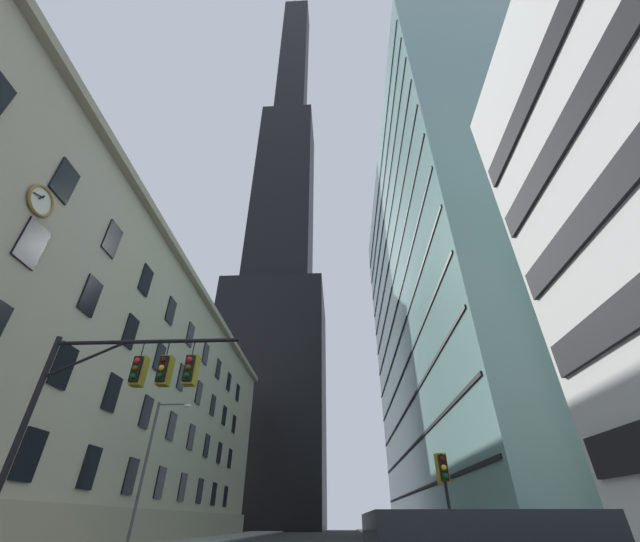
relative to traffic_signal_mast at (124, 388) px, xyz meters
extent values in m
cube|color=#B2A88E|center=(-13.88, 21.35, 5.90)|extent=(13.73, 59.06, 22.29)
cube|color=#9E937A|center=(-6.76, 21.35, 16.34)|extent=(0.70, 59.06, 0.60)
cube|color=#9E937A|center=(-6.86, 21.35, -4.14)|extent=(0.50, 59.06, 2.20)
cube|color=black|center=(-6.96, 5.82, -1.24)|extent=(0.14, 1.40, 2.20)
cube|color=black|center=(-6.96, 10.82, -1.24)|extent=(0.14, 1.40, 2.20)
cube|color=black|center=(-6.96, 15.82, -1.24)|extent=(0.14, 1.40, 2.20)
cube|color=black|center=(-6.96, 20.82, -1.24)|extent=(0.14, 1.40, 2.20)
cube|color=black|center=(-6.96, 25.82, -1.24)|extent=(0.14, 1.40, 2.20)
cube|color=black|center=(-6.96, 30.82, -1.24)|extent=(0.14, 1.40, 2.20)
cube|color=black|center=(-6.96, 35.82, -1.24)|extent=(0.14, 1.40, 2.20)
cube|color=black|center=(-6.96, 40.82, -1.24)|extent=(0.14, 1.40, 2.20)
cube|color=black|center=(-6.96, 5.82, 2.96)|extent=(0.14, 1.40, 2.20)
cube|color=black|center=(-6.96, 10.82, 2.96)|extent=(0.14, 1.40, 2.20)
cube|color=black|center=(-6.96, 15.82, 2.96)|extent=(0.14, 1.40, 2.20)
cube|color=black|center=(-6.96, 20.82, 2.96)|extent=(0.14, 1.40, 2.20)
cube|color=black|center=(-6.96, 25.82, 2.96)|extent=(0.14, 1.40, 2.20)
cube|color=black|center=(-6.96, 30.82, 2.96)|extent=(0.14, 1.40, 2.20)
cube|color=black|center=(-6.96, 35.82, 2.96)|extent=(0.14, 1.40, 2.20)
cube|color=black|center=(-6.96, 40.82, 2.96)|extent=(0.14, 1.40, 2.20)
cube|color=black|center=(-6.96, 0.82, 7.16)|extent=(0.14, 1.40, 2.20)
cube|color=black|center=(-6.96, 5.82, 7.16)|extent=(0.14, 1.40, 2.20)
cube|color=black|center=(-6.96, 10.82, 7.16)|extent=(0.14, 1.40, 2.20)
cube|color=black|center=(-6.96, 15.82, 7.16)|extent=(0.14, 1.40, 2.20)
cube|color=black|center=(-6.96, 20.82, 7.16)|extent=(0.14, 1.40, 2.20)
cube|color=black|center=(-6.96, 25.82, 7.16)|extent=(0.14, 1.40, 2.20)
cube|color=black|center=(-6.96, 30.82, 7.16)|extent=(0.14, 1.40, 2.20)
cube|color=black|center=(-6.96, 35.82, 7.16)|extent=(0.14, 1.40, 2.20)
cube|color=black|center=(-6.96, 40.82, 7.16)|extent=(0.14, 1.40, 2.20)
cube|color=black|center=(-6.96, 0.82, 11.36)|extent=(0.14, 1.40, 2.20)
cube|color=black|center=(-6.96, 5.82, 11.36)|extent=(0.14, 1.40, 2.20)
cube|color=black|center=(-6.96, 10.82, 11.36)|extent=(0.14, 1.40, 2.20)
cube|color=black|center=(-6.96, 15.82, 11.36)|extent=(0.14, 1.40, 2.20)
cube|color=black|center=(-6.96, 20.82, 11.36)|extent=(0.14, 1.40, 2.20)
cube|color=black|center=(-6.96, 25.82, 11.36)|extent=(0.14, 1.40, 2.20)
cube|color=black|center=(-6.96, 30.82, 11.36)|extent=(0.14, 1.40, 2.20)
cube|color=black|center=(-6.96, 35.82, 11.36)|extent=(0.14, 1.40, 2.20)
cube|color=black|center=(-6.96, 40.82, 11.36)|extent=(0.14, 1.40, 2.20)
torus|color=olive|center=(-6.89, 0.13, 9.23)|extent=(0.15, 1.61, 1.61)
cylinder|color=silver|center=(-6.93, 0.13, 9.23)|extent=(0.05, 1.39, 1.39)
cube|color=black|center=(-6.86, 0.05, 9.39)|extent=(0.03, 0.26, 0.40)
cube|color=black|center=(-6.86, -0.14, 9.33)|extent=(0.03, 0.60, 0.27)
cube|color=black|center=(-7.68, 71.28, 19.09)|extent=(23.60, 23.60, 48.67)
cube|color=black|center=(-7.68, 71.28, 78.83)|extent=(16.52, 16.52, 70.80)
cube|color=black|center=(-7.68, 71.28, 158.48)|extent=(10.62, 10.62, 88.50)
cylinder|color=silver|center=(-9.80, 71.28, 217.25)|extent=(1.20, 1.20, 29.06)
cylinder|color=silver|center=(-5.55, 71.28, 217.25)|extent=(1.20, 1.20, 29.06)
cube|color=black|center=(14.94, -4.73, 3.76)|extent=(0.16, 10.09, 1.10)
cube|color=black|center=(14.94, -4.73, 6.76)|extent=(0.16, 10.09, 1.10)
cube|color=black|center=(14.94, -4.73, 9.76)|extent=(0.16, 10.09, 1.10)
cube|color=gray|center=(23.86, 32.10, 21.22)|extent=(17.75, 50.29, 52.92)
cube|color=black|center=(14.95, 32.10, -1.24)|extent=(0.12, 49.29, 0.24)
cube|color=black|center=(14.95, 32.10, 2.76)|extent=(0.12, 49.29, 0.24)
cube|color=black|center=(14.95, 32.10, 6.76)|extent=(0.12, 49.29, 0.24)
cube|color=black|center=(14.95, 32.10, 10.76)|extent=(0.12, 49.29, 0.24)
cube|color=black|center=(14.95, 32.10, 14.76)|extent=(0.12, 49.29, 0.24)
cube|color=black|center=(14.95, 32.10, 18.76)|extent=(0.12, 49.29, 0.24)
cube|color=black|center=(14.95, 32.10, 22.76)|extent=(0.12, 49.29, 0.24)
cube|color=black|center=(14.95, 32.10, 26.76)|extent=(0.12, 49.29, 0.24)
cube|color=black|center=(14.95, 32.10, 30.76)|extent=(0.12, 49.29, 0.24)
cube|color=black|center=(14.95, 32.10, 34.76)|extent=(0.12, 49.29, 0.24)
cube|color=black|center=(14.95, 32.10, 38.76)|extent=(0.12, 49.29, 0.24)
cube|color=black|center=(14.95, 32.10, 42.76)|extent=(0.12, 49.29, 0.24)
cylinder|color=black|center=(-2.99, -0.06, -1.59)|extent=(0.20, 0.20, 7.01)
cylinder|color=black|center=(0.41, -0.06, 1.67)|extent=(6.79, 0.14, 0.14)
cylinder|color=black|center=(-1.63, -0.06, 1.07)|extent=(2.79, 0.10, 1.42)
cylinder|color=black|center=(0.32, -0.06, 1.37)|extent=(0.04, 0.04, 0.60)
cube|color=black|center=(0.32, -0.06, 0.62)|extent=(0.30, 0.30, 0.90)
cube|color=olive|center=(0.32, 0.11, 0.62)|extent=(0.40, 0.40, 1.04)
sphere|color=red|center=(0.32, -0.22, 0.90)|extent=(0.20, 0.20, 0.20)
sphere|color=#4B3A08|center=(0.32, -0.22, 0.62)|extent=(0.20, 0.20, 0.20)
sphere|color=#083D10|center=(0.32, -0.22, 0.34)|extent=(0.20, 0.20, 0.20)
cylinder|color=black|center=(1.26, -0.06, 1.37)|extent=(0.04, 0.04, 0.60)
cube|color=black|center=(1.26, -0.06, 0.62)|extent=(0.30, 0.30, 0.90)
cube|color=olive|center=(1.26, 0.11, 0.62)|extent=(0.40, 0.40, 1.04)
sphere|color=#450808|center=(1.26, -0.22, 0.90)|extent=(0.20, 0.20, 0.20)
sphere|color=yellow|center=(1.26, -0.22, 0.62)|extent=(0.20, 0.20, 0.20)
sphere|color=#083D10|center=(1.26, -0.22, 0.34)|extent=(0.20, 0.20, 0.20)
cylinder|color=black|center=(2.19, -0.06, 1.37)|extent=(0.04, 0.04, 0.60)
cube|color=black|center=(2.19, -0.06, 0.62)|extent=(0.30, 0.30, 0.90)
cube|color=olive|center=(2.19, 0.11, 0.62)|extent=(0.40, 0.40, 1.04)
sphere|color=red|center=(2.19, -0.22, 0.90)|extent=(0.20, 0.20, 0.20)
sphere|color=#4B3A08|center=(2.19, -0.22, 0.62)|extent=(0.20, 0.20, 0.20)
sphere|color=#083D10|center=(2.19, -0.22, 0.34)|extent=(0.20, 0.20, 0.20)
cylinder|color=black|center=(11.28, 3.84, -3.35)|extent=(0.12, 0.12, 3.49)
cube|color=black|center=(11.28, 3.84, -2.10)|extent=(0.30, 0.30, 0.90)
cube|color=olive|center=(11.28, 4.01, -2.10)|extent=(0.40, 0.40, 1.04)
sphere|color=#450808|center=(11.28, 3.68, -1.82)|extent=(0.20, 0.20, 0.20)
sphere|color=yellow|center=(11.28, 3.68, -2.10)|extent=(0.20, 0.20, 0.20)
sphere|color=#083D10|center=(11.28, 3.68, -2.38)|extent=(0.20, 0.20, 0.20)
cylinder|color=#47474C|center=(-4.89, 13.20, -1.07)|extent=(0.18, 0.18, 8.04)
cylinder|color=#47474C|center=(-3.90, 13.20, 2.80)|extent=(1.98, 0.10, 0.10)
ellipsoid|color=#EFE5C6|center=(-2.91, 13.20, 2.70)|extent=(0.56, 0.32, 0.24)
camera|label=1|loc=(7.37, -12.70, -3.82)|focal=21.30mm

